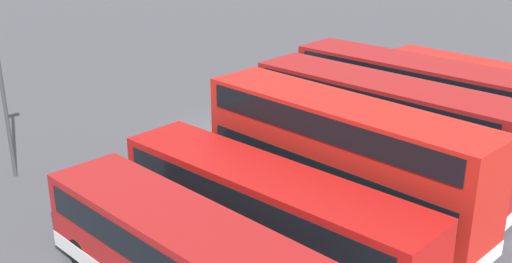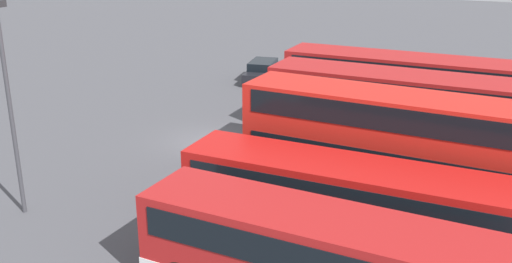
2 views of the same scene
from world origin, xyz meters
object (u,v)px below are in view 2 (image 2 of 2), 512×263
(bus_double_decker_fifth, at_px, (389,147))
(bus_single_deck_second, at_px, (420,97))
(bus_single_deck_seventh, at_px, (312,257))
(car_hatchback_silver, at_px, (262,71))
(bus_double_decker_third, at_px, (399,98))
(bus_double_decker_fourth, at_px, (397,121))
(bus_single_deck_sixth, at_px, (352,202))
(lamp_post_tall, at_px, (8,95))
(bus_single_deck_near_end, at_px, (430,81))

(bus_double_decker_fifth, bearing_deg, bus_single_deck_second, -176.36)
(bus_single_deck_seventh, relative_size, car_hatchback_silver, 2.23)
(bus_double_decker_third, bearing_deg, car_hatchback_silver, -128.55)
(bus_double_decker_fourth, bearing_deg, bus_single_deck_second, -177.86)
(bus_single_deck_sixth, xyz_separation_m, bus_single_deck_seventh, (3.87, -0.05, -0.00))
(bus_single_deck_second, xyz_separation_m, bus_double_decker_fifth, (10.70, 0.68, 0.83))
(bus_single_deck_second, distance_m, lamp_post_tall, 20.98)
(lamp_post_tall, bearing_deg, bus_single_deck_seventh, 85.24)
(bus_single_deck_sixth, relative_size, car_hatchback_silver, 2.56)
(bus_single_deck_second, distance_m, car_hatchback_silver, 13.10)
(bus_single_deck_seventh, bearing_deg, lamp_post_tall, -94.76)
(bus_double_decker_fourth, bearing_deg, car_hatchback_silver, -136.43)
(bus_double_decker_third, distance_m, bus_double_decker_fifth, 7.08)
(car_hatchback_silver, relative_size, lamp_post_tall, 0.58)
(bus_double_decker_fourth, relative_size, bus_single_deck_seventh, 1.09)
(bus_single_deck_second, height_order, bus_single_deck_seventh, same)
(bus_single_deck_second, xyz_separation_m, bus_double_decker_third, (3.71, -0.45, 0.83))
(bus_single_deck_near_end, distance_m, bus_single_deck_second, 3.83)
(bus_single_deck_second, xyz_separation_m, car_hatchback_silver, (-5.41, -11.89, -0.92))
(bus_double_decker_fifth, distance_m, bus_single_deck_seventh, 7.45)
(bus_double_decker_third, relative_size, car_hatchback_silver, 2.42)
(bus_single_deck_sixth, bearing_deg, bus_single_deck_second, -178.83)
(bus_single_deck_sixth, bearing_deg, bus_single_deck_seventh, -0.76)
(bus_single_deck_sixth, relative_size, bus_single_deck_seventh, 1.15)
(car_hatchback_silver, height_order, lamp_post_tall, lamp_post_tall)
(bus_single_deck_second, xyz_separation_m, lamp_post_tall, (17.09, -11.77, 3.06))
(bus_double_decker_fifth, bearing_deg, bus_double_decker_fourth, -173.03)
(bus_single_deck_near_end, distance_m, bus_double_decker_fourth, 11.25)
(bus_single_deck_seventh, xyz_separation_m, lamp_post_tall, (-1.00, -12.01, 3.06))
(bus_double_decker_third, distance_m, car_hatchback_silver, 14.73)
(bus_single_deck_near_end, height_order, lamp_post_tall, lamp_post_tall)
(bus_double_decker_fifth, relative_size, bus_single_deck_sixth, 0.97)
(bus_double_decker_third, distance_m, lamp_post_tall, 17.67)
(bus_double_decker_fifth, relative_size, bus_single_deck_seventh, 1.11)
(bus_double_decker_third, xyz_separation_m, bus_double_decker_fifth, (6.99, 1.13, 0.00))
(bus_double_decker_third, xyz_separation_m, lamp_post_tall, (13.38, -11.32, 2.24))
(bus_double_decker_fourth, distance_m, bus_double_decker_fifth, 3.34)
(bus_double_decker_fourth, xyz_separation_m, bus_double_decker_fifth, (3.32, 0.41, 0.00))
(bus_double_decker_third, relative_size, bus_double_decker_fourth, 1.00)
(bus_single_deck_second, distance_m, bus_double_decker_third, 3.82)
(bus_single_deck_seventh, height_order, lamp_post_tall, lamp_post_tall)
(bus_single_deck_near_end, relative_size, bus_single_deck_second, 1.10)
(bus_double_decker_third, height_order, bus_single_deck_sixth, bus_double_decker_third)
(bus_double_decker_third, relative_size, bus_single_deck_sixth, 0.94)
(bus_double_decker_fourth, bearing_deg, lamp_post_tall, -51.14)
(bus_single_deck_sixth, height_order, lamp_post_tall, lamp_post_tall)
(bus_double_decker_fifth, xyz_separation_m, lamp_post_tall, (6.39, -12.45, 2.24))
(bus_single_deck_second, height_order, lamp_post_tall, lamp_post_tall)
(bus_single_deck_sixth, relative_size, lamp_post_tall, 1.48)
(bus_single_deck_second, distance_m, bus_single_deck_sixth, 14.23)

